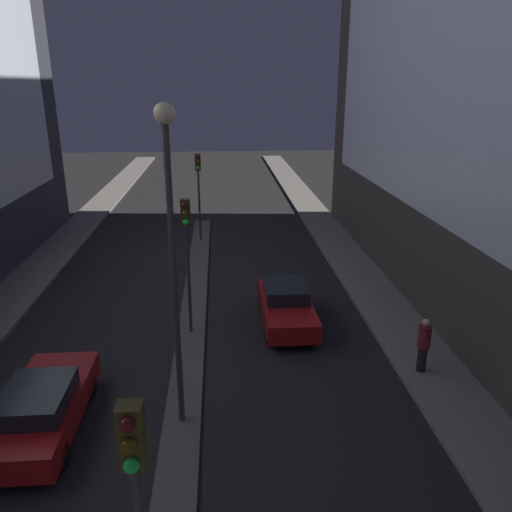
{
  "coord_description": "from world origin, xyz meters",
  "views": [
    {
      "loc": [
        1.15,
        -2.54,
        8.69
      ],
      "look_at": [
        2.91,
        21.03,
        0.5
      ],
      "focal_mm": 35.0,
      "sensor_mm": 36.0,
      "label": 1
    }
  ],
  "objects_px": {
    "traffic_light_mid": "(187,237)",
    "street_lamp": "(171,227)",
    "car_right_lane": "(286,305)",
    "traffic_light_near": "(137,493)",
    "traffic_light_far": "(198,178)",
    "pedestrian_on_right_sidewalk": "(424,344)",
    "car_left_lane": "(42,407)"
  },
  "relations": [
    {
      "from": "traffic_light_mid",
      "to": "street_lamp",
      "type": "relative_size",
      "value": 0.6
    },
    {
      "from": "street_lamp",
      "to": "car_right_lane",
      "type": "relative_size",
      "value": 1.84
    },
    {
      "from": "car_right_lane",
      "to": "traffic_light_near",
      "type": "bearing_deg",
      "value": -106.71
    },
    {
      "from": "traffic_light_far",
      "to": "car_right_lane",
      "type": "height_order",
      "value": "traffic_light_far"
    },
    {
      "from": "traffic_light_far",
      "to": "pedestrian_on_right_sidewalk",
      "type": "bearing_deg",
      "value": -63.41
    },
    {
      "from": "traffic_light_near",
      "to": "traffic_light_mid",
      "type": "distance_m",
      "value": 11.29
    },
    {
      "from": "traffic_light_mid",
      "to": "pedestrian_on_right_sidewalk",
      "type": "relative_size",
      "value": 2.77
    },
    {
      "from": "street_lamp",
      "to": "car_left_lane",
      "type": "distance_m",
      "value": 5.94
    },
    {
      "from": "traffic_light_far",
      "to": "car_right_lane",
      "type": "relative_size",
      "value": 1.1
    },
    {
      "from": "street_lamp",
      "to": "pedestrian_on_right_sidewalk",
      "type": "relative_size",
      "value": 4.62
    },
    {
      "from": "traffic_light_near",
      "to": "car_right_lane",
      "type": "relative_size",
      "value": 1.1
    },
    {
      "from": "traffic_light_far",
      "to": "car_right_lane",
      "type": "distance_m",
      "value": 11.74
    },
    {
      "from": "street_lamp",
      "to": "pedestrian_on_right_sidewalk",
      "type": "distance_m",
      "value": 8.74
    },
    {
      "from": "car_left_lane",
      "to": "traffic_light_near",
      "type": "bearing_deg",
      "value": -59.82
    },
    {
      "from": "car_right_lane",
      "to": "pedestrian_on_right_sidewalk",
      "type": "height_order",
      "value": "pedestrian_on_right_sidewalk"
    },
    {
      "from": "car_right_lane",
      "to": "pedestrian_on_right_sidewalk",
      "type": "distance_m",
      "value": 5.38
    },
    {
      "from": "traffic_light_far",
      "to": "car_left_lane",
      "type": "xyz_separation_m",
      "value": [
        -3.57,
        -16.55,
        -2.95
      ]
    },
    {
      "from": "traffic_light_near",
      "to": "street_lamp",
      "type": "xyz_separation_m",
      "value": [
        0.0,
        6.25,
        1.8
      ]
    },
    {
      "from": "traffic_light_near",
      "to": "car_right_lane",
      "type": "height_order",
      "value": "traffic_light_near"
    },
    {
      "from": "traffic_light_near",
      "to": "traffic_light_mid",
      "type": "xyz_separation_m",
      "value": [
        0.0,
        11.29,
        0.0
      ]
    },
    {
      "from": "car_right_lane",
      "to": "traffic_light_far",
      "type": "bearing_deg",
      "value": 108.29
    },
    {
      "from": "traffic_light_mid",
      "to": "car_left_lane",
      "type": "xyz_separation_m",
      "value": [
        -3.57,
        -5.15,
        -2.95
      ]
    },
    {
      "from": "traffic_light_near",
      "to": "car_left_lane",
      "type": "distance_m",
      "value": 7.68
    },
    {
      "from": "traffic_light_near",
      "to": "traffic_light_far",
      "type": "distance_m",
      "value": 22.68
    },
    {
      "from": "traffic_light_mid",
      "to": "pedestrian_on_right_sidewalk",
      "type": "xyz_separation_m",
      "value": [
        7.32,
        -3.24,
        -2.61
      ]
    },
    {
      "from": "traffic_light_near",
      "to": "car_right_lane",
      "type": "xyz_separation_m",
      "value": [
        3.57,
        11.89,
        -2.93
      ]
    },
    {
      "from": "car_left_lane",
      "to": "pedestrian_on_right_sidewalk",
      "type": "xyz_separation_m",
      "value": [
        10.89,
        1.92,
        0.33
      ]
    },
    {
      "from": "traffic_light_near",
      "to": "car_left_lane",
      "type": "relative_size",
      "value": 1.06
    },
    {
      "from": "traffic_light_far",
      "to": "street_lamp",
      "type": "bearing_deg",
      "value": -90.0
    },
    {
      "from": "traffic_light_mid",
      "to": "street_lamp",
      "type": "distance_m",
      "value": 5.35
    },
    {
      "from": "traffic_light_far",
      "to": "pedestrian_on_right_sidewalk",
      "type": "distance_m",
      "value": 16.57
    },
    {
      "from": "car_left_lane",
      "to": "car_right_lane",
      "type": "xyz_separation_m",
      "value": [
        7.14,
        5.75,
        0.01
      ]
    }
  ]
}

